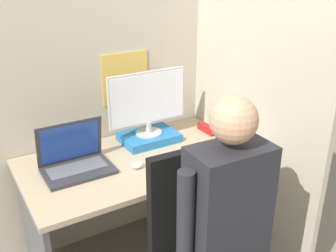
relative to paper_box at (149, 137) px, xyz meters
The scene contains 10 objects.
cubicle_panel_back 0.29m from the paper_box, 127.49° to the left, with size 1.82×0.05×1.67m.
cubicle_panel_right 0.58m from the paper_box, 25.63° to the right, with size 0.04×1.39×1.67m.
desk 0.33m from the paper_box, 134.61° to the right, with size 1.32×0.74×0.74m.
paper_box is the anchor object (origin of this frame).
monitor 0.24m from the paper_box, 90.00° to the left, with size 0.52×0.17×0.40m.
laptop 0.54m from the paper_box, 166.50° to the right, with size 0.37×0.25×0.27m.
mouse 0.36m from the paper_box, 128.30° to the right, with size 0.07×0.05×0.04m.
stapler 0.41m from the paper_box, 10.48° to the right, with size 0.04×0.16×0.05m.
carrot_toy 0.42m from the paper_box, 107.51° to the right, with size 0.04×0.16×0.04m.
person 1.02m from the paper_box, 97.99° to the right, with size 0.48×0.41×1.35m.
Camera 1 is at (-0.89, -1.47, 1.81)m, focal length 42.00 mm.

